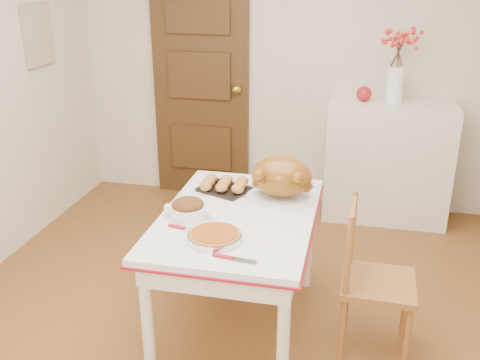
% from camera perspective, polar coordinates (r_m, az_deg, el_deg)
% --- Properties ---
extents(floor, '(3.50, 4.00, 0.00)m').
position_cam_1_polar(floor, '(3.33, -1.65, -15.24)').
color(floor, brown).
rests_on(floor, ground).
extents(wall_back, '(3.50, 0.00, 2.50)m').
position_cam_1_polar(wall_back, '(4.68, 4.36, 12.42)').
color(wall_back, beige).
rests_on(wall_back, ground).
extents(door_back, '(0.85, 0.06, 2.06)m').
position_cam_1_polar(door_back, '(4.84, -4.11, 10.09)').
color(door_back, '#3C240D').
rests_on(door_back, ground).
extents(photo_board, '(0.03, 0.35, 0.45)m').
position_cam_1_polar(photo_board, '(4.50, -20.31, 14.04)').
color(photo_board, tan).
rests_on(photo_board, ground).
extents(sideboard, '(0.98, 0.44, 0.98)m').
position_cam_1_polar(sideboard, '(4.61, 15.12, 1.84)').
color(sideboard, beige).
rests_on(sideboard, floor).
extents(kitchen_table, '(0.84, 1.22, 0.73)m').
position_cam_1_polar(kitchen_table, '(3.14, -0.20, -9.61)').
color(kitchen_table, white).
rests_on(kitchen_table, floor).
extents(chair_oak, '(0.39, 0.39, 0.86)m').
position_cam_1_polar(chair_oak, '(3.04, 14.28, -10.08)').
color(chair_oak, olive).
rests_on(chair_oak, floor).
extents(berry_vase, '(0.30, 0.30, 0.58)m').
position_cam_1_polar(berry_vase, '(4.42, 16.06, 11.42)').
color(berry_vase, white).
rests_on(berry_vase, sideboard).
extents(apple, '(0.12, 0.12, 0.12)m').
position_cam_1_polar(apple, '(4.46, 12.81, 8.76)').
color(apple, maroon).
rests_on(apple, sideboard).
extents(turkey_platter, '(0.41, 0.33, 0.26)m').
position_cam_1_polar(turkey_platter, '(3.11, 4.37, 0.15)').
color(turkey_platter, '#904E11').
rests_on(turkey_platter, kitchen_table).
extents(pumpkin_pie, '(0.31, 0.31, 0.06)m').
position_cam_1_polar(pumpkin_pie, '(2.69, -2.66, -5.78)').
color(pumpkin_pie, '#974116').
rests_on(pumpkin_pie, kitchen_table).
extents(stuffing_dish, '(0.31, 0.28, 0.10)m').
position_cam_1_polar(stuffing_dish, '(2.93, -5.45, -2.99)').
color(stuffing_dish, '#543315').
rests_on(stuffing_dish, kitchen_table).
extents(rolls_tray, '(0.34, 0.31, 0.07)m').
position_cam_1_polar(rolls_tray, '(3.26, -1.64, -0.50)').
color(rolls_tray, '#B68435').
rests_on(rolls_tray, kitchen_table).
extents(pie_server, '(0.22, 0.09, 0.01)m').
position_cam_1_polar(pie_server, '(2.53, -0.61, -8.21)').
color(pie_server, silver).
rests_on(pie_server, kitchen_table).
extents(carving_knife, '(0.27, 0.11, 0.01)m').
position_cam_1_polar(carving_knife, '(2.80, -5.15, -5.19)').
color(carving_knife, silver).
rests_on(carving_knife, kitchen_table).
extents(drinking_glass, '(0.09, 0.09, 0.12)m').
position_cam_1_polar(drinking_glass, '(3.39, 2.55, 0.79)').
color(drinking_glass, white).
rests_on(drinking_glass, kitchen_table).
extents(shaker_pair, '(0.09, 0.05, 0.09)m').
position_cam_1_polar(shaker_pair, '(3.34, 6.96, 0.01)').
color(shaker_pair, white).
rests_on(shaker_pair, kitchen_table).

